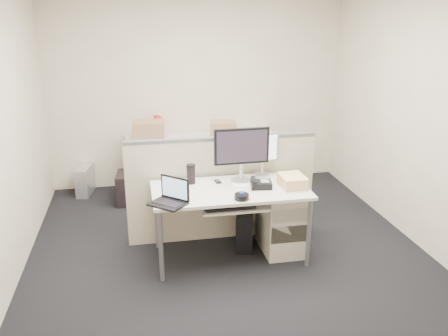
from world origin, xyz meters
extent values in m
cube|color=black|center=(0.00, 0.00, -0.01)|extent=(4.00, 4.50, 0.01)
cube|color=beige|center=(0.00, 2.25, 1.35)|extent=(4.00, 0.02, 2.70)
cube|color=beige|center=(0.00, -2.25, 1.35)|extent=(4.00, 0.02, 2.70)
cube|color=beige|center=(2.00, 0.00, 1.35)|extent=(0.02, 4.50, 2.70)
cube|color=silver|center=(0.00, 0.00, 0.71)|extent=(1.50, 0.75, 0.03)
cylinder|color=slate|center=(-0.70, -0.33, 0.35)|extent=(0.04, 0.04, 0.70)
cylinder|color=slate|center=(-0.70, 0.33, 0.35)|extent=(0.04, 0.04, 0.70)
cylinder|color=slate|center=(0.70, -0.33, 0.35)|extent=(0.04, 0.04, 0.70)
cylinder|color=slate|center=(0.70, 0.33, 0.35)|extent=(0.04, 0.04, 0.70)
cube|color=silver|center=(0.00, -0.18, 0.62)|extent=(0.62, 0.32, 0.02)
cube|color=#B5AE9D|center=(0.55, 0.05, 0.33)|extent=(0.40, 0.55, 0.65)
cube|color=#C2B69A|center=(0.00, 0.45, 0.55)|extent=(2.00, 0.06, 1.10)
cube|color=#B5AE9D|center=(0.00, 1.93, 0.36)|extent=(2.00, 0.60, 0.72)
cube|color=black|center=(0.15, 0.18, 1.00)|extent=(0.55, 0.23, 0.55)
cube|color=#B7B7BC|center=(0.40, 0.32, 0.95)|extent=(0.39, 0.26, 0.44)
cube|color=black|center=(-0.62, -0.28, 0.84)|extent=(0.38, 0.37, 0.23)
cylinder|color=black|center=(0.05, -0.28, 0.76)|extent=(0.17, 0.17, 0.05)
cube|color=black|center=(0.30, -0.03, 0.76)|extent=(0.22, 0.19, 0.06)
cube|color=white|center=(0.15, 0.12, 0.74)|extent=(0.24, 0.29, 0.01)
cube|color=gold|center=(0.07, -0.18, 0.74)|extent=(0.09, 0.09, 0.01)
cylinder|color=black|center=(-0.35, 0.22, 0.82)|extent=(0.10, 0.10, 0.18)
ellipsoid|color=yellow|center=(0.28, -0.06, 0.75)|extent=(0.17, 0.05, 0.04)
cube|color=black|center=(-0.09, 0.20, 0.74)|extent=(0.06, 0.10, 0.01)
cube|color=#F2CB8D|center=(0.61, -0.05, 0.78)|extent=(0.24, 0.30, 0.11)
cube|color=black|center=(-0.05, -0.22, 0.64)|extent=(0.47, 0.17, 0.03)
cube|color=black|center=(0.20, 0.20, 0.20)|extent=(0.27, 0.45, 0.39)
cube|color=black|center=(-1.05, 1.63, 0.19)|extent=(0.20, 0.43, 0.39)
cube|color=#B7B7BC|center=(-1.57, 2.03, 0.19)|extent=(0.23, 0.43, 0.38)
cube|color=#8F664E|center=(-0.70, 1.81, 0.87)|extent=(0.41, 0.32, 0.29)
cube|color=#8F664E|center=(0.28, 1.81, 0.84)|extent=(0.37, 0.31, 0.24)
cube|color=red|center=(-0.55, 2.03, 0.86)|extent=(0.11, 0.31, 0.29)
camera|label=1|loc=(-0.86, -4.16, 2.38)|focal=38.00mm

